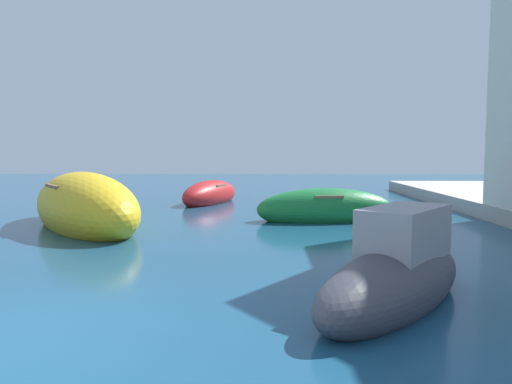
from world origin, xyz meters
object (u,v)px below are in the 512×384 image
moored_boat_2 (396,276)px  moored_boat_5 (210,195)px  moored_boat_3 (85,208)px  moored_boat_1 (325,209)px

moored_boat_2 → moored_boat_5: 14.10m
moored_boat_2 → moored_boat_5: (-4.21, 13.46, -0.07)m
moored_boat_3 → moored_boat_5: moored_boat_3 is taller
moored_boat_2 → moored_boat_5: bearing=-124.7°
moored_boat_1 → moored_boat_2: 8.32m
moored_boat_1 → moored_boat_3: size_ratio=0.69×
moored_boat_1 → moored_boat_2: bearing=83.9°
moored_boat_2 → moored_boat_3: bearing=-96.3°
moored_boat_2 → moored_boat_3: (-7.06, 6.87, 0.15)m
moored_boat_2 → moored_boat_3: moored_boat_3 is taller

